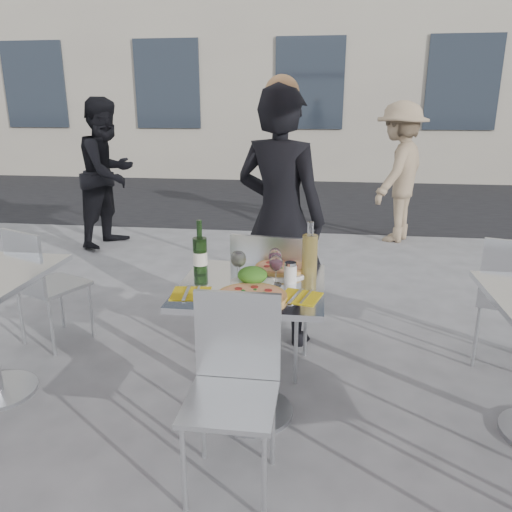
# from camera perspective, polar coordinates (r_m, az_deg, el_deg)

# --- Properties ---
(ground) EXTENTS (80.00, 80.00, 0.00)m
(ground) POSITION_cam_1_polar(r_m,az_deg,el_deg) (2.85, -0.42, -17.48)
(ground) COLOR #5F5F61
(street_asphalt) EXTENTS (24.00, 5.00, 0.00)m
(street_asphalt) POSITION_cam_1_polar(r_m,az_deg,el_deg) (8.98, 5.37, 6.64)
(street_asphalt) COLOR black
(street_asphalt) RESTS_ON ground
(main_table) EXTENTS (0.72, 0.72, 0.75)m
(main_table) POSITION_cam_1_polar(r_m,az_deg,el_deg) (2.58, -0.44, -7.58)
(main_table) COLOR #B7BABF
(main_table) RESTS_ON ground
(chair_far) EXTENTS (0.46, 0.47, 0.91)m
(chair_far) POSITION_cam_1_polar(r_m,az_deg,el_deg) (2.98, 1.63, -4.14)
(chair_far) COLOR silver
(chair_far) RESTS_ON ground
(chair_near) EXTENTS (0.38, 0.40, 0.84)m
(chair_near) POSITION_cam_1_polar(r_m,az_deg,el_deg) (2.20, -2.55, -13.46)
(chair_near) COLOR silver
(chair_near) RESTS_ON ground
(side_chair_lfar) EXTENTS (0.51, 0.51, 0.84)m
(side_chair_lfar) POSITION_cam_1_polar(r_m,az_deg,el_deg) (3.63, -23.42, -2.36)
(side_chair_lfar) COLOR silver
(side_chair_lfar) RESTS_ON ground
(woman_diner) EXTENTS (0.74, 0.62, 1.74)m
(woman_diner) POSITION_cam_1_polar(r_m,az_deg,el_deg) (3.37, 2.76, 4.25)
(woman_diner) COLOR black
(woman_diner) RESTS_ON ground
(pedestrian_a) EXTENTS (0.83, 0.96, 1.69)m
(pedestrian_a) POSITION_cam_1_polar(r_m,az_deg,el_deg) (6.06, -16.54, 9.05)
(pedestrian_a) COLOR black
(pedestrian_a) RESTS_ON ground
(pedestrian_b) EXTENTS (1.03, 1.23, 1.65)m
(pedestrian_b) POSITION_cam_1_polar(r_m,az_deg,el_deg) (6.25, 15.97, 9.15)
(pedestrian_b) COLOR #9B8364
(pedestrian_b) RESTS_ON ground
(pizza_near) EXTENTS (0.33, 0.33, 0.02)m
(pizza_near) POSITION_cam_1_polar(r_m,az_deg,el_deg) (2.32, -0.53, -4.61)
(pizza_near) COLOR tan
(pizza_near) RESTS_ON main_table
(pizza_far) EXTENTS (0.31, 0.31, 0.03)m
(pizza_far) POSITION_cam_1_polar(r_m,az_deg,el_deg) (2.69, 2.81, -1.42)
(pizza_far) COLOR white
(pizza_far) RESTS_ON main_table
(salad_plate) EXTENTS (0.22, 0.22, 0.09)m
(salad_plate) POSITION_cam_1_polar(r_m,az_deg,el_deg) (2.50, -0.40, -2.37)
(salad_plate) COLOR white
(salad_plate) RESTS_ON main_table
(wine_bottle) EXTENTS (0.07, 0.08, 0.29)m
(wine_bottle) POSITION_cam_1_polar(r_m,az_deg,el_deg) (2.62, -6.41, 0.23)
(wine_bottle) COLOR #274F1D
(wine_bottle) RESTS_ON main_table
(carafe) EXTENTS (0.08, 0.08, 0.29)m
(carafe) POSITION_cam_1_polar(r_m,az_deg,el_deg) (2.59, 6.16, 0.19)
(carafe) COLOR tan
(carafe) RESTS_ON main_table
(sugar_shaker) EXTENTS (0.06, 0.06, 0.11)m
(sugar_shaker) POSITION_cam_1_polar(r_m,az_deg,el_deg) (2.51, 3.94, -1.90)
(sugar_shaker) COLOR white
(sugar_shaker) RESTS_ON main_table
(wineglass_white_a) EXTENTS (0.07, 0.07, 0.16)m
(wineglass_white_a) POSITION_cam_1_polar(r_m,az_deg,el_deg) (2.52, -2.17, -0.45)
(wineglass_white_a) COLOR white
(wineglass_white_a) RESTS_ON main_table
(wineglass_white_b) EXTENTS (0.07, 0.07, 0.16)m
(wineglass_white_b) POSITION_cam_1_polar(r_m,az_deg,el_deg) (2.52, -1.90, -0.47)
(wineglass_white_b) COLOR white
(wineglass_white_b) RESTS_ON main_table
(wineglass_red_a) EXTENTS (0.07, 0.07, 0.16)m
(wineglass_red_a) POSITION_cam_1_polar(r_m,az_deg,el_deg) (2.46, 2.29, -0.91)
(wineglass_red_a) COLOR white
(wineglass_red_a) RESTS_ON main_table
(wineglass_red_b) EXTENTS (0.07, 0.07, 0.16)m
(wineglass_red_b) POSITION_cam_1_polar(r_m,az_deg,el_deg) (2.57, 2.18, -0.12)
(wineglass_red_b) COLOR white
(wineglass_red_b) RESTS_ON main_table
(napkin_left) EXTENTS (0.20, 0.20, 0.01)m
(napkin_left) POSITION_cam_1_polar(r_m,az_deg,el_deg) (2.40, -7.47, -4.23)
(napkin_left) COLOR gold
(napkin_left) RESTS_ON main_table
(napkin_right) EXTENTS (0.22, 0.22, 0.01)m
(napkin_right) POSITION_cam_1_polar(r_m,az_deg,el_deg) (2.34, 5.05, -4.64)
(napkin_right) COLOR gold
(napkin_right) RESTS_ON main_table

